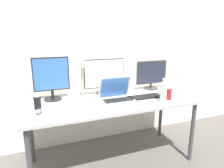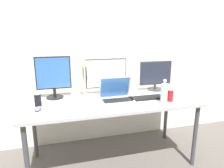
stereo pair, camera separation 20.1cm
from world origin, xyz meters
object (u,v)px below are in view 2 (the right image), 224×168
Objects in this scene: keyboard_main at (146,98)px; desk_lamp at (84,70)px; work_desk at (112,105)px; soda_can_near_keyboard at (170,95)px; monitor_left at (54,76)px; keyboard_aux at (69,108)px; monitor_center at (107,75)px; mouse_by_keyboard at (171,95)px; water_bottle at (164,92)px; soda_can_by_laptop at (38,100)px; laptop_silver at (116,95)px; monitor_right at (156,75)px; mouse_by_laptop at (38,109)px.

desk_lamp is (-0.65, 0.19, 0.31)m from keyboard_main.
keyboard_main reaches higher than work_desk.
work_desk is 0.49m from desk_lamp.
soda_can_near_keyboard reaches higher than work_desk.
monitor_left is 1.07× the size of keyboard_aux.
monitor_center is (0.60, 0.02, -0.03)m from monitor_left.
monitor_center reaches higher than mouse_by_keyboard.
desk_lamp is (-0.77, 0.37, 0.20)m from water_bottle.
work_desk is 7.33× the size of water_bottle.
soda_can_by_laptop is (-1.34, 0.20, 0.00)m from soda_can_near_keyboard.
monitor_left is at bearing 163.16° from keyboard_main.
laptop_silver is 0.89× the size of keyboard_main.
work_desk is at bearing -1.11° from soda_can_by_laptop.
desk_lamp is at bearing 163.52° from keyboard_main.
work_desk is 14.52× the size of soda_can_near_keyboard.
monitor_right is at bearing 24.96° from laptop_silver.
monitor_left is at bearing 156.70° from water_bottle.
soda_can_by_laptop is at bearing -124.64° from monitor_left.
work_desk is 0.76m from mouse_by_laptop.
laptop_silver is at bearing 163.65° from soda_can_near_keyboard.
keyboard_main is at bearing -3.21° from soda_can_by_laptop.
monitor_right is 4.14× the size of mouse_by_keyboard.
mouse_by_keyboard is at bearing 54.41° from soda_can_near_keyboard.
monitor_left is 0.44m from mouse_by_laptop.
soda_can_near_keyboard is (1.18, -0.43, -0.18)m from monitor_left.
laptop_silver is (0.63, -0.27, -0.19)m from monitor_left.
soda_can_by_laptop is at bearing 104.41° from mouse_by_laptop.
keyboard_main is 0.90× the size of keyboard_aux.
monitor_left is at bearing 108.63° from keyboard_aux.
monitor_right reaches higher than mouse_by_keyboard.
monitor_center is 1.40× the size of laptop_silver.
soda_can_near_keyboard is (-0.05, -0.44, -0.13)m from monitor_right.
desk_lamp is (-0.86, 0.33, 0.26)m from soda_can_near_keyboard.
desk_lamp is at bearing -17.49° from monitor_left.
soda_can_near_keyboard is 0.27× the size of desk_lamp.
monitor_left reaches higher than keyboard_aux.
monitor_left is 0.99× the size of desk_lamp.
mouse_by_laptop is (-0.15, -0.35, -0.23)m from monitor_left.
keyboard_aux is (-1.10, -0.39, -0.18)m from monitor_right.
monitor_left reaches higher than work_desk.
work_desk is at bearing 18.42° from mouse_by_laptop.
soda_can_near_keyboard is 1.36m from soda_can_by_laptop.
laptop_silver reaches higher than water_bottle.
mouse_by_keyboard is 0.22× the size of desk_lamp.
mouse_by_keyboard is at bearing -12.53° from monitor_left.
soda_can_near_keyboard is at bearing -8.55° from soda_can_by_laptop.
monitor_left is 1.19m from water_bottle.
soda_can_by_laptop is at bearing 177.06° from laptop_silver.
monitor_right is 0.34m from mouse_by_keyboard.
mouse_by_laptop is 0.87× the size of soda_can_near_keyboard.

